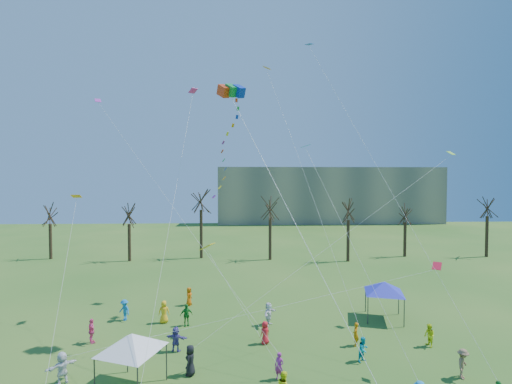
{
  "coord_description": "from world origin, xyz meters",
  "views": [
    {
      "loc": [
        -2.1,
        -16.14,
        11.74
      ],
      "look_at": [
        -1.2,
        5.0,
        11.0
      ],
      "focal_mm": 25.0,
      "sensor_mm": 36.0,
      "label": 1
    }
  ],
  "objects_px": {
    "big_box_kite": "(231,150)",
    "canopy_tent_white": "(132,342)",
    "distant_building": "(327,195)",
    "canopy_tent_blue": "(384,287)"
  },
  "relations": [
    {
      "from": "canopy_tent_blue",
      "to": "canopy_tent_white",
      "type": "bearing_deg",
      "value": -152.97
    },
    {
      "from": "distant_building",
      "to": "canopy_tent_blue",
      "type": "distance_m",
      "value": 70.25
    },
    {
      "from": "big_box_kite",
      "to": "canopy_tent_white",
      "type": "height_order",
      "value": "big_box_kite"
    },
    {
      "from": "distant_building",
      "to": "big_box_kite",
      "type": "relative_size",
      "value": 2.77
    },
    {
      "from": "big_box_kite",
      "to": "canopy_tent_blue",
      "type": "relative_size",
      "value": 5.29
    },
    {
      "from": "distant_building",
      "to": "canopy_tent_white",
      "type": "xyz_separation_m",
      "value": [
        -30.21,
        -78.28,
        -4.84
      ]
    },
    {
      "from": "big_box_kite",
      "to": "canopy_tent_white",
      "type": "xyz_separation_m",
      "value": [
        -5.39,
        -5.49,
        -11.21
      ]
    },
    {
      "from": "canopy_tent_white",
      "to": "distant_building",
      "type": "bearing_deg",
      "value": 68.9
    },
    {
      "from": "big_box_kite",
      "to": "canopy_tent_white",
      "type": "distance_m",
      "value": 13.6
    },
    {
      "from": "distant_building",
      "to": "canopy_tent_blue",
      "type": "relative_size",
      "value": 14.66
    }
  ]
}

